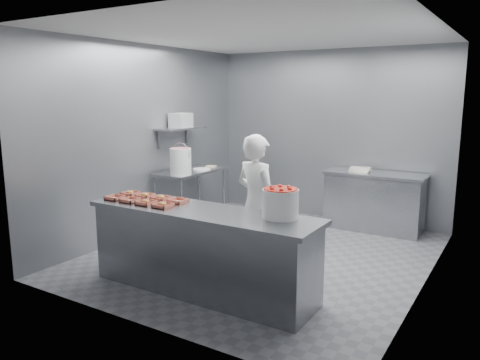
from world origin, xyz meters
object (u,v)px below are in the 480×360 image
Objects in this scene: tray_0 at (115,198)px; appliance at (181,120)px; tray_2 at (146,202)px; service_counter at (202,251)px; tray_3 at (163,205)px; tray_6 at (161,198)px; strawberry_tub at (280,202)px; tray_7 at (178,201)px; tray_5 at (146,196)px; tray_1 at (130,200)px; back_counter at (374,201)px; tray_4 at (131,193)px; prep_table at (191,189)px; worker at (257,203)px; glaze_bucket at (181,161)px.

tray_0 is 0.63× the size of appliance.
tray_0 is 0.48m from tray_2.
service_counter is 0.64m from tray_3.
service_counter is at bearing 10.78° from tray_2.
tray_6 is 0.53× the size of strawberry_tub.
tray_6 reaches higher than tray_7.
tray_5 reaches higher than tray_0.
tray_2 reaches higher than tray_1.
back_counter is 8.01× the size of tray_5.
tray_5 is (-1.80, -3.12, 0.47)m from back_counter.
tray_4 is at bearing 160.83° from tray_3.
tray_3 reaches higher than tray_1.
tray_0 is 0.24m from tray_1.
prep_table is at bearing 105.71° from tray_4.
service_counter is at bearing -46.49° from appliance.
tray_1 is 1.00× the size of tray_5.
tray_1 is 1.76m from strawberry_tub.
tray_3 is at bearing -27.53° from tray_5.
worker is 4.63× the size of strawberry_tub.
glaze_bucket is at bearing -144.68° from back_counter.
tray_5 is at bearing 180.00° from tray_6.
tray_5 is (-0.00, 0.25, 0.00)m from tray_1.
tray_0 is 0.76m from tray_7.
appliance reaches higher than strawberry_tub.
appliance reaches higher than tray_7.
tray_3 is 0.63× the size of appliance.
tray_4 is at bearing 180.00° from tray_6.
tray_5 is 0.48m from tray_7.
service_counter is 7.35× the size of strawberry_tub.
prep_table is at bearing 108.95° from glaze_bucket.
strawberry_tub is at bearing -30.63° from glaze_bucket.
tray_3 is at bearing -0.00° from tray_0.
prep_table is 6.40× the size of tray_5.
strawberry_tub reaches higher than tray_0.
glaze_bucket reaches higher than tray_6.
service_counter is at bearing -10.79° from tray_6.
back_counter is 2.53m from worker.
tray_7 is (1.24, -1.82, 0.33)m from prep_table.
tray_6 is 1.66m from glaze_bucket.
glaze_bucket is at bearing 113.40° from tray_5.
worker is (-0.72, -2.40, 0.37)m from back_counter.
tray_4 is at bearing 90.69° from tray_0.
service_counter is 13.88× the size of tray_1.
prep_table is 2.87m from back_counter.
prep_table is 6.40× the size of tray_2.
appliance is (-1.16, 2.08, 0.75)m from tray_2.
tray_3 is (0.48, -0.00, 0.00)m from tray_1.
appliance is at bearing 116.80° from tray_5.
tray_7 is 1.26m from strawberry_tub.
tray_7 is (0.72, 0.25, 0.00)m from tray_0.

